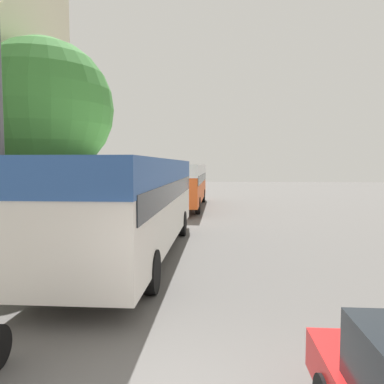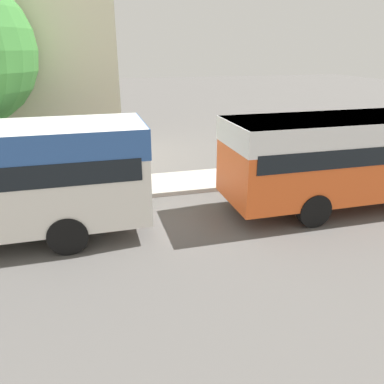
% 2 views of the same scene
% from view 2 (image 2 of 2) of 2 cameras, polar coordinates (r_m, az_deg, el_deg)
% --- Properties ---
extents(building_midblock, '(6.37, 6.25, 10.73)m').
position_cam_2_polar(building_midblock, '(17.46, -23.41, 21.18)').
color(building_midblock, beige).
rests_on(building_midblock, ground_plane).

